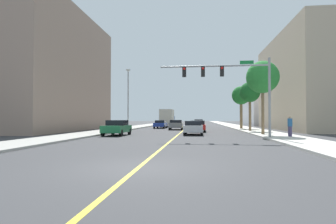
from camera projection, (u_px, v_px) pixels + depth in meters
The scene contains 19 objects.
ground at pixel (187, 127), 51.06m from camera, with size 192.00×192.00×0.00m, color #38383A.
sidewalk_left at pixel (139, 126), 52.08m from camera, with size 3.67×168.00×0.15m, color #9E9B93.
sidewalk_right at pixel (237, 127), 50.04m from camera, with size 3.67×168.00×0.15m, color beige.
lane_marking_center at pixel (187, 127), 51.06m from camera, with size 0.16×144.00×0.01m, color yellow.
building_left_near at pixel (43, 72), 37.74m from camera, with size 11.95×22.89×16.15m, color gray.
building_right_far at pixel (279, 104), 63.01m from camera, with size 14.55×15.46×9.90m, color silver.
traffic_signal_mast at pixel (232, 80), 22.35m from camera, with size 8.99×0.36×6.45m.
street_lamp at pixel (128, 96), 38.74m from camera, with size 0.56×0.28×8.52m.
palm_near at pixel (263, 78), 26.21m from camera, with size 3.11×3.11×7.05m.
palm_mid at pixel (250, 93), 33.42m from camera, with size 2.49×2.49×5.98m.
palm_far at pixel (241, 96), 40.66m from camera, with size 2.73×2.73×6.30m.
car_green at pixel (117, 128), 26.64m from camera, with size 2.04×3.98×1.49m.
car_blue at pixel (161, 124), 44.87m from camera, with size 1.90×4.04×1.33m.
car_silver at pixel (193, 127), 27.82m from camera, with size 1.89×4.26×1.41m.
car_white at pixel (199, 123), 51.25m from camera, with size 1.77×4.59×1.44m.
car_red at pixel (198, 126), 33.75m from camera, with size 2.05×4.61×1.39m.
car_gray at pixel (176, 124), 39.94m from camera, with size 2.07×4.44×1.42m.
delivery_truck at pixel (167, 118), 53.65m from camera, with size 2.51×7.82×3.35m.
pedestrian at pixel (290, 126), 22.99m from camera, with size 0.38×0.38×1.75m.
Camera 1 is at (2.05, -9.20, 1.71)m, focal length 29.14 mm.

